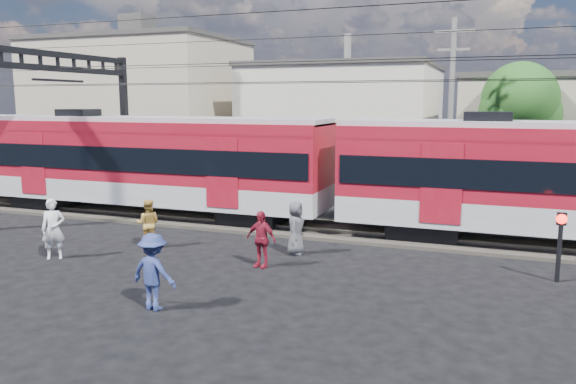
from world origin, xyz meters
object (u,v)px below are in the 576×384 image
Objects in this scene: pedestrian_a at (53,229)px; pedestrian_c at (154,272)px; commuter_train at (147,159)px; crossing_signal at (560,234)px.

pedestrian_c is at bearing -63.00° from pedestrian_a.
pedestrian_c is at bearing -55.15° from commuter_train.
commuter_train is 26.89× the size of pedestrian_a.
commuter_train reaches higher than pedestrian_a.
crossing_signal is (14.38, 2.90, 0.39)m from pedestrian_a.
crossing_signal is (9.03, 5.50, 0.42)m from pedestrian_c.
commuter_train is 11.29m from pedestrian_c.
pedestrian_a is 5.95m from pedestrian_c.
commuter_train is 15.90m from crossing_signal.
crossing_signal is at bearing -142.37° from pedestrian_c.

